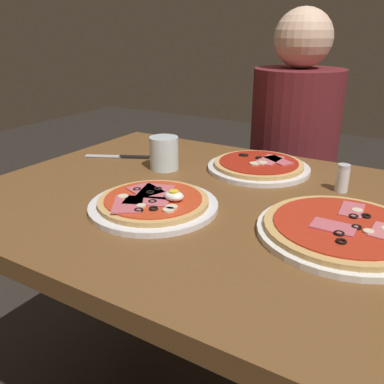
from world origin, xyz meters
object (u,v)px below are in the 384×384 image
at_px(pizza_foreground, 154,203).
at_px(diner_person, 290,181).
at_px(pizza_across_right, 259,166).
at_px(water_glass_near, 164,155).
at_px(pizza_across_left, 343,230).
at_px(knife, 122,157).
at_px(dining_table, 239,249).
at_px(salt_shaker, 343,178).

relative_size(pizza_foreground, diner_person, 0.24).
bearing_deg(pizza_across_right, water_glass_near, -151.48).
relative_size(pizza_across_left, knife, 1.73).
relative_size(dining_table, knife, 6.81).
xyz_separation_m(pizza_across_right, diner_person, (-0.05, 0.46, -0.20)).
relative_size(water_glass_near, diner_person, 0.08).
height_order(pizza_foreground, diner_person, diner_person).
bearing_deg(knife, pizza_across_right, 14.61).
height_order(dining_table, knife, knife).
xyz_separation_m(water_glass_near, salt_shaker, (0.46, 0.08, -0.01)).
bearing_deg(knife, diner_person, 58.43).
distance_m(dining_table, knife, 0.49).
distance_m(pizza_across_left, knife, 0.70).
distance_m(pizza_foreground, salt_shaker, 0.45).
xyz_separation_m(water_glass_near, knife, (-0.17, 0.02, -0.04)).
xyz_separation_m(pizza_foreground, diner_person, (0.04, 0.82, -0.20)).
bearing_deg(water_glass_near, dining_table, -21.73).
xyz_separation_m(pizza_foreground, pizza_across_right, (0.09, 0.36, -0.00)).
relative_size(knife, salt_shaker, 2.74).
xyz_separation_m(pizza_across_left, water_glass_near, (-0.51, 0.15, 0.03)).
bearing_deg(pizza_foreground, diner_person, 87.04).
relative_size(pizza_across_right, salt_shaker, 4.14).
bearing_deg(pizza_across_right, salt_shaker, -11.06).
relative_size(pizza_across_right, water_glass_near, 3.10).
bearing_deg(pizza_across_right, pizza_foreground, -104.52).
xyz_separation_m(pizza_foreground, salt_shaker, (0.32, 0.31, 0.02)).
bearing_deg(dining_table, knife, 163.62).
height_order(pizza_across_right, diner_person, diner_person).
xyz_separation_m(pizza_across_left, knife, (-0.68, 0.17, -0.01)).
height_order(pizza_foreground, pizza_across_left, pizza_foreground).
xyz_separation_m(knife, salt_shaker, (0.63, 0.06, 0.03)).
height_order(knife, salt_shaker, salt_shaker).
relative_size(pizza_across_left, salt_shaker, 4.73).
bearing_deg(water_glass_near, pizza_across_left, -16.60).
relative_size(dining_table, pizza_across_left, 3.94).
bearing_deg(pizza_across_left, diner_person, 114.35).
bearing_deg(diner_person, pizza_foreground, 87.04).
bearing_deg(pizza_across_right, diner_person, 96.22).
height_order(dining_table, pizza_across_right, pizza_across_right).
relative_size(dining_table, diner_person, 1.06).
bearing_deg(pizza_foreground, salt_shaker, 44.16).
relative_size(pizza_across_right, diner_person, 0.24).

